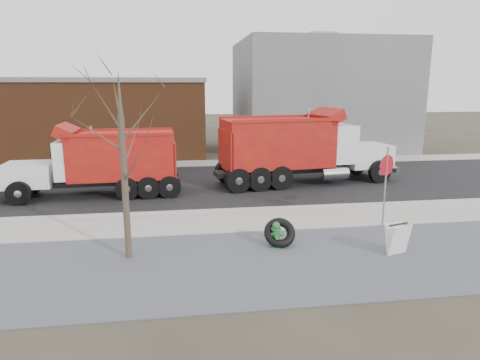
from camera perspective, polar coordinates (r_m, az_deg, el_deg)
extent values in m
plane|color=#383328|center=(15.08, -1.26, -5.90)|extent=(120.00, 120.00, 0.00)
cube|color=slate|center=(11.84, 0.82, -11.12)|extent=(60.00, 5.00, 0.03)
cube|color=#9E9B93|center=(15.31, -1.38, -5.50)|extent=(60.00, 2.50, 0.06)
cube|color=#9E9B93|center=(16.54, -1.92, -4.04)|extent=(60.00, 0.15, 0.11)
cube|color=black|center=(21.12, -3.33, -0.53)|extent=(60.00, 9.40, 0.02)
cube|color=#9E9B93|center=(26.69, -4.38, 2.23)|extent=(60.00, 2.00, 0.06)
cube|color=slate|center=(33.96, 10.40, 10.99)|extent=(12.00, 10.00, 8.00)
cube|color=brown|center=(32.37, -23.21, 7.48)|extent=(20.00, 8.00, 5.00)
cube|color=slate|center=(32.30, -23.61, 12.15)|extent=(20.20, 8.20, 0.30)
cylinder|color=#382D23|center=(12.03, -15.08, -1.19)|extent=(0.18, 0.18, 4.00)
cone|color=#382D23|center=(11.71, -15.81, 11.27)|extent=(0.14, 0.14, 1.20)
cylinder|color=#2D773A|center=(13.05, 4.80, -8.80)|extent=(0.43, 0.43, 0.06)
cylinder|color=#2D773A|center=(12.94, 4.83, -7.60)|extent=(0.22, 0.22, 0.58)
cylinder|color=#2D773A|center=(12.86, 4.85, -6.51)|extent=(0.29, 0.29, 0.05)
sphere|color=#2D773A|center=(12.83, 4.85, -6.10)|extent=(0.23, 0.23, 0.23)
cylinder|color=#2D773A|center=(12.80, 4.86, -5.69)|extent=(0.05, 0.05, 0.06)
cylinder|color=#2D773A|center=(12.88, 4.11, -7.27)|extent=(0.12, 0.11, 0.11)
cylinder|color=#2D773A|center=(12.95, 5.55, -7.20)|extent=(0.12, 0.11, 0.11)
cylinder|color=#2D773A|center=(12.77, 4.97, -7.57)|extent=(0.15, 0.12, 0.15)
torus|color=black|center=(13.02, 5.31, -7.02)|extent=(0.99, 0.84, 0.91)
cylinder|color=gray|center=(15.16, 18.78, -1.06)|extent=(0.06, 0.06, 2.76)
cylinder|color=#AB0C17|center=(15.00, 18.99, 1.88)|extent=(0.67, 0.38, 0.75)
cube|color=white|center=(13.02, 20.55, -7.53)|extent=(0.69, 0.40, 0.90)
cube|color=white|center=(13.15, 19.96, -7.30)|extent=(0.69, 0.40, 0.90)
cube|color=black|center=(12.95, 20.40, -5.56)|extent=(0.64, 0.22, 0.04)
cube|color=black|center=(21.43, 8.22, 1.39)|extent=(8.80, 2.09, 0.23)
cube|color=silver|center=(22.99, 16.28, 3.20)|extent=(2.51, 2.29, 1.13)
cube|color=silver|center=(23.58, 18.49, 3.28)|extent=(0.31, 1.78, 1.03)
cube|color=silver|center=(21.94, 12.18, 4.89)|extent=(1.95, 2.56, 1.85)
cube|color=black|center=(22.24, 13.95, 6.24)|extent=(0.33, 2.04, 0.82)
cube|color=#A01E0D|center=(20.70, 4.96, 4.97)|extent=(5.41, 3.14, 2.26)
cylinder|color=silver|center=(22.37, 9.12, 6.34)|extent=(0.16, 0.16, 2.46)
cylinder|color=black|center=(24.13, 15.20, 2.08)|extent=(1.16, 0.46, 1.13)
cylinder|color=black|center=(22.31, 18.12, 1.07)|extent=(1.16, 0.46, 1.13)
cylinder|color=black|center=(21.47, 0.87, 1.27)|extent=(1.16, 0.46, 1.13)
cylinder|color=black|center=(19.63, 2.55, 0.19)|extent=(1.16, 0.46, 1.13)
cube|color=black|center=(19.69, -18.54, -0.35)|extent=(7.27, 1.13, 0.20)
cube|color=silver|center=(20.14, -26.29, 0.67)|extent=(2.03, 1.82, 0.98)
cube|color=silver|center=(20.45, -29.18, 0.53)|extent=(0.14, 1.55, 0.89)
cube|color=silver|center=(19.61, -21.11, 2.68)|extent=(1.52, 2.11, 1.60)
cube|color=black|center=(19.70, -23.36, 3.84)|extent=(0.14, 1.77, 0.71)
cube|color=#A01E0D|center=(19.35, -15.40, 3.22)|extent=(4.53, 2.34, 1.95)
cylinder|color=silver|center=(18.59, -19.06, 3.59)|extent=(0.13, 0.13, 2.13)
cylinder|color=black|center=(19.41, -27.42, -1.59)|extent=(0.99, 0.31, 0.98)
cylinder|color=black|center=(21.21, -26.01, -0.36)|extent=(0.99, 0.31, 0.98)
cylinder|color=black|center=(18.70, -12.11, -0.94)|extent=(0.99, 0.31, 0.98)
cylinder|color=black|center=(20.36, -12.04, 0.15)|extent=(0.99, 0.31, 0.98)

